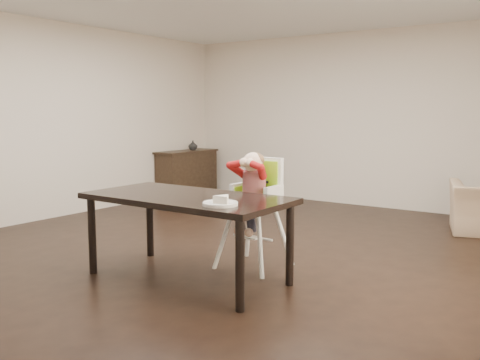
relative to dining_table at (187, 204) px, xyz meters
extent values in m
plane|color=black|center=(-0.33, 0.93, -0.67)|extent=(7.00, 7.00, 0.00)
cube|color=beige|center=(-0.33, 4.43, 0.68)|extent=(6.00, 0.02, 2.70)
cube|color=beige|center=(-3.33, 0.93, 0.68)|extent=(0.02, 7.00, 2.70)
cube|color=black|center=(0.00, 0.00, 0.05)|extent=(1.80, 0.90, 0.05)
cylinder|color=black|center=(-0.82, -0.37, -0.32)|extent=(0.07, 0.07, 0.70)
cylinder|color=black|center=(0.82, -0.37, -0.32)|extent=(0.07, 0.07, 0.70)
cylinder|color=black|center=(-0.82, 0.37, -0.32)|extent=(0.07, 0.07, 0.70)
cylinder|color=black|center=(0.82, 0.37, -0.32)|extent=(0.07, 0.07, 0.70)
cylinder|color=white|center=(0.06, 0.44, -0.38)|extent=(0.04, 0.04, 0.58)
cylinder|color=white|center=(0.48, 0.44, -0.38)|extent=(0.04, 0.04, 0.58)
cylinder|color=white|center=(0.06, 0.86, -0.38)|extent=(0.04, 0.04, 0.58)
cylinder|color=white|center=(0.48, 0.86, -0.38)|extent=(0.04, 0.04, 0.58)
cube|color=white|center=(0.27, 0.65, -0.09)|extent=(0.42, 0.38, 0.05)
cube|color=#8CCC1A|center=(0.27, 0.65, -0.05)|extent=(0.34, 0.31, 0.03)
cube|color=white|center=(0.27, 0.81, 0.15)|extent=(0.42, 0.06, 0.44)
cube|color=#8CCC1A|center=(0.27, 0.78, 0.14)|extent=(0.35, 0.02, 0.39)
cube|color=black|center=(0.20, 0.70, 0.14)|extent=(0.03, 0.19, 0.02)
cube|color=black|center=(0.34, 0.70, 0.14)|extent=(0.03, 0.19, 0.02)
cylinder|color=#A31512|center=(0.27, 0.65, 0.10)|extent=(0.24, 0.24, 0.28)
sphere|color=beige|center=(0.27, 0.63, 0.33)|extent=(0.19, 0.19, 0.19)
ellipsoid|color=brown|center=(0.27, 0.65, 0.35)|extent=(0.19, 0.18, 0.14)
sphere|color=beige|center=(0.23, 0.53, 0.34)|extent=(0.08, 0.08, 0.08)
sphere|color=beige|center=(0.31, 0.53, 0.34)|extent=(0.08, 0.08, 0.08)
cylinder|color=white|center=(0.54, -0.23, 0.09)|extent=(0.36, 0.36, 0.02)
torus|color=white|center=(0.54, -0.23, 0.10)|extent=(0.36, 0.36, 0.01)
cube|color=black|center=(-3.11, 3.63, -0.29)|extent=(0.40, 1.20, 0.76)
cube|color=black|center=(-3.11, 3.63, 0.10)|extent=(0.44, 1.26, 0.03)
imported|color=#99999E|center=(-3.11, 3.80, 0.20)|extent=(0.20, 0.21, 0.16)
camera|label=1|loc=(3.00, -3.49, 0.81)|focal=40.00mm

